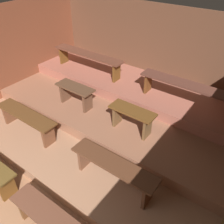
# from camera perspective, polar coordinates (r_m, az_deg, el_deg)

# --- Properties ---
(ground) EXTENTS (6.15, 6.00, 0.08)m
(ground) POSITION_cam_1_polar(r_m,az_deg,el_deg) (4.90, -6.53, -9.02)
(ground) COLOR #996746
(wall_back) EXTENTS (6.15, 0.06, 2.32)m
(wall_back) POSITION_cam_1_polar(r_m,az_deg,el_deg) (6.08, 9.80, 13.80)
(wall_back) COLOR brown
(wall_back) RESTS_ON ground
(platform_lower) EXTENTS (5.35, 3.76, 0.23)m
(platform_lower) POSITION_cam_1_polar(r_m,az_deg,el_deg) (5.20, -1.38, -3.34)
(platform_lower) COLOR #9F6F51
(platform_lower) RESTS_ON ground
(platform_middle) EXTENTS (5.35, 2.65, 0.23)m
(platform_middle) POSITION_cam_1_polar(r_m,az_deg,el_deg) (5.42, 2.14, 1.51)
(platform_middle) COLOR #925D44
(platform_middle) RESTS_ON platform_lower
(platform_upper) EXTENTS (5.35, 1.44, 0.23)m
(platform_upper) POSITION_cam_1_polar(r_m,az_deg,el_deg) (5.74, 5.65, 6.14)
(platform_upper) COLOR #A45D4B
(platform_upper) RESTS_ON platform_middle
(bench_lower_left) EXTENTS (1.46, 0.33, 0.47)m
(bench_lower_left) POSITION_cam_1_polar(r_m,az_deg,el_deg) (4.94, -20.03, -1.35)
(bench_lower_left) COLOR #573419
(bench_lower_left) RESTS_ON platform_lower
(bench_lower_right) EXTENTS (1.46, 0.33, 0.47)m
(bench_lower_right) POSITION_cam_1_polar(r_m,az_deg,el_deg) (3.72, 0.38, -13.30)
(bench_lower_right) COLOR #54301E
(bench_lower_right) RESTS_ON platform_lower
(bench_middle_left) EXTENTS (0.88, 0.33, 0.47)m
(bench_middle_left) POSITION_cam_1_polar(r_m,az_deg,el_deg) (5.12, -8.84, 4.76)
(bench_middle_left) COLOR brown
(bench_middle_left) RESTS_ON platform_middle
(bench_middle_right) EXTENTS (0.88, 0.33, 0.47)m
(bench_middle_right) POSITION_cam_1_polar(r_m,az_deg,el_deg) (4.38, 4.88, -0.97)
(bench_middle_right) COLOR brown
(bench_middle_right) RESTS_ON platform_middle
(bench_upper_left) EXTENTS (2.00, 0.33, 0.47)m
(bench_upper_left) POSITION_cam_1_polar(r_m,az_deg,el_deg) (6.08, -5.87, 13.09)
(bench_upper_left) COLOR brown
(bench_upper_left) RESTS_ON platform_upper
(bench_upper_right) EXTENTS (2.00, 0.33, 0.47)m
(bench_upper_right) POSITION_cam_1_polar(r_m,az_deg,el_deg) (4.90, 17.94, 5.47)
(bench_upper_right) COLOR brown
(bench_upper_right) RESTS_ON platform_upper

